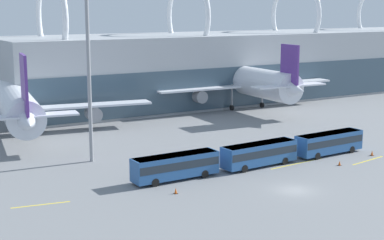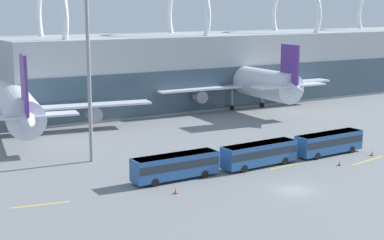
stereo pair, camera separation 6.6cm
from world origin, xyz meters
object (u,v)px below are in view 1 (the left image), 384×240
Objects in this scene: shuttle_bus_1 at (259,153)px; shuttle_bus_2 at (329,142)px; airliner_at_gate_near at (15,103)px; traffic_cone_2 at (372,153)px; traffic_cone_1 at (340,163)px; floodlight_mast at (87,8)px; airliner_at_gate_far at (244,80)px; shuttle_bus_0 at (176,165)px; traffic_cone_0 at (176,191)px.

shuttle_bus_1 is 1.00× the size of shuttle_bus_2.
airliner_at_gate_near is 57.26m from traffic_cone_2.
traffic_cone_1 is at bearing -122.45° from shuttle_bus_2.
shuttle_bus_2 is 0.38× the size of floodlight_mast.
shuttle_bus_2 is 6.25m from traffic_cone_2.
shuttle_bus_0 is at bearing 138.12° from airliner_at_gate_far.
traffic_cone_2 is (32.55, 1.03, 0.01)m from traffic_cone_0.
traffic_cone_2 is (17.39, -3.50, -1.51)m from shuttle_bus_1.
shuttle_bus_1 is (12.54, -0.25, 0.00)m from shuttle_bus_0.
shuttle_bus_2 is (12.54, 0.15, 0.00)m from shuttle_bus_1.
airliner_at_gate_near reaches higher than traffic_cone_2.
airliner_at_gate_near is 4.06× the size of shuttle_bus_2.
shuttle_bus_0 is 17.82× the size of traffic_cone_1.
shuttle_bus_1 is 15.90m from traffic_cone_0.
shuttle_bus_0 is at bearing -67.31° from floodlight_mast.
airliner_at_gate_near is 51.18m from shuttle_bus_2.
traffic_cone_1 is at bearing -31.09° from shuttle_bus_1.
airliner_at_gate_near is at bearing 130.49° from shuttle_bus_2.
shuttle_bus_2 is (34.98, -37.21, -3.29)m from airliner_at_gate_near.
airliner_at_gate_far is 40.83m from shuttle_bus_2.
traffic_cone_1 is 0.87× the size of traffic_cone_2.
shuttle_bus_2 is at bearing 60.28° from traffic_cone_1.
shuttle_bus_0 is at bearing 61.27° from traffic_cone_0.
airliner_at_gate_far is 59.46× the size of traffic_cone_0.
shuttle_bus_1 is at bearing 168.62° from traffic_cone_2.
shuttle_bus_2 is (25.08, -0.10, 0.00)m from shuttle_bus_0.
airliner_at_gate_far is 59.42m from traffic_cone_0.
airliner_at_gate_near is at bearing 134.26° from traffic_cone_2.
floodlight_mast is at bearing -161.04° from airliner_at_gate_near.
traffic_cone_0 is at bearing -173.14° from shuttle_bus_2.
traffic_cone_0 is (3.04, -18.32, -20.37)m from floodlight_mast.
shuttle_bus_0 is 16.24× the size of traffic_cone_0.
airliner_at_gate_far is 3.64× the size of shuttle_bus_2.
traffic_cone_1 is (27.77, -18.85, -20.40)m from floodlight_mast.
airliner_at_gate_far is 43.34m from traffic_cone_2.
airliner_at_gate_near is at bearing 103.98° from shuttle_bus_0.
floodlight_mast is at bearing 145.82° from traffic_cone_1.
traffic_cone_0 is 32.57m from traffic_cone_2.
floodlight_mast is 43.45× the size of traffic_cone_0.
shuttle_bus_1 is 29.61m from floodlight_mast.
airliner_at_gate_near is 53.36m from traffic_cone_1.
shuttle_bus_1 reaches higher than traffic_cone_2.
shuttle_bus_0 is 0.99× the size of shuttle_bus_1.
floodlight_mast is at bearing 153.34° from shuttle_bus_2.
shuttle_bus_1 is 15.70× the size of traffic_cone_2.
traffic_cone_0 is (-40.31, -43.31, -5.54)m from airliner_at_gate_far.
traffic_cone_2 is (7.83, 1.56, 0.04)m from traffic_cone_1.
shuttle_bus_0 is 25.08m from shuttle_bus_2.
floodlight_mast is at bearing 154.09° from traffic_cone_2.
traffic_cone_2 is at bearing -14.57° from shuttle_bus_1.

